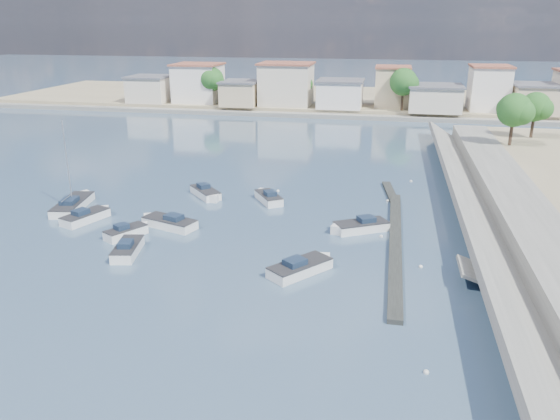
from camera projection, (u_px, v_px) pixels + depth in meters
The scene contains 17 objects.
ground at pixel (343, 157), 74.68m from camera, with size 400.00×400.00×0.00m, color #2C3F58.
seawall_walkway at pixel (535, 232), 45.95m from camera, with size 5.00×90.00×1.80m, color slate.
breakwater at pixel (394, 231), 48.05m from camera, with size 2.00×31.02×0.35m.
far_shore_land at pixel (364, 100), 122.58m from camera, with size 160.00×40.00×1.40m, color gray.
far_shore_quay at pixel (358, 117), 103.24m from camera, with size 160.00×2.50×0.80m, color slate.
far_town at pixel (417, 90), 105.23m from camera, with size 113.01×12.80×8.35m.
shore_trees at pixel (406, 88), 97.10m from camera, with size 74.56×38.32×7.92m.
motorboat_a at pixel (128, 248), 43.87m from camera, with size 2.52×4.91×1.48m.
motorboat_b at pixel (128, 232), 47.23m from camera, with size 3.14×3.89×1.48m.
motorboat_c at pixel (168, 223), 49.44m from camera, with size 5.66×3.45×1.48m.
motorboat_d at pixel (358, 227), 48.42m from camera, with size 5.13×4.05×1.48m.
motorboat_e at pixel (88, 217), 50.98m from camera, with size 3.28×5.06×1.48m.
motorboat_f at pixel (268, 198), 56.41m from camera, with size 3.69×4.43×1.48m.
motorboat_g at pixel (206, 193), 57.77m from camera, with size 4.31×4.52×1.48m.
motorboat_h at pixel (303, 267), 40.51m from camera, with size 4.67×5.12×1.48m.
sailboat at pixel (74, 204), 54.44m from camera, with size 3.24×7.24×9.00m.
mooring_buoys at pixel (378, 226), 49.49m from camera, with size 14.83×37.42×0.32m.
Camera 1 is at (5.83, -33.18, 17.76)m, focal length 35.00 mm.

